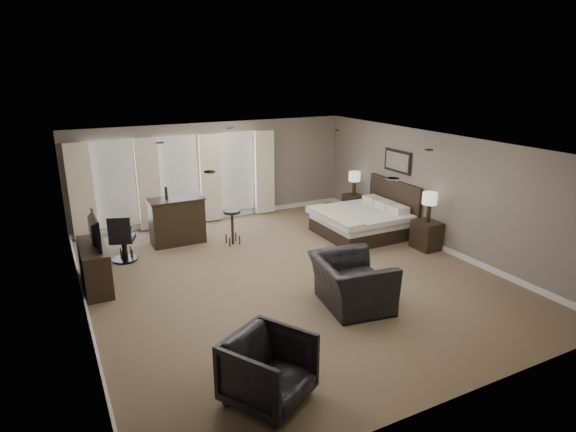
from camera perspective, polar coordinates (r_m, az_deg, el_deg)
name	(u,v)px	position (r m, az deg, el deg)	size (l,w,h in m)	color
room	(288,213)	(9.18, 0.03, 0.36)	(7.60, 8.60, 2.64)	brown
window_bay	(180,180)	(12.60, -12.68, 4.17)	(5.25, 0.20, 2.30)	silver
bed	(358,211)	(11.77, 8.25, 0.64)	(2.00, 1.91, 1.27)	silver
nightstand_near	(426,235)	(11.34, 16.09, -2.18)	(0.48, 0.59, 0.64)	black
nightstand_far	(353,205)	(13.49, 7.75, 1.30)	(0.43, 0.53, 0.58)	black
lamp_near	(429,207)	(11.15, 16.37, 1.01)	(0.33, 0.33, 0.67)	beige
lamp_far	(354,183)	(13.34, 7.85, 3.85)	(0.32, 0.32, 0.66)	beige
wall_art	(397,161)	(12.18, 12.82, 6.35)	(0.04, 0.96, 0.56)	slate
dresser	(95,267)	(9.69, -21.94, -5.59)	(0.46, 1.43, 0.83)	black
tv	(91,242)	(9.52, -22.27, -2.92)	(1.00, 0.58, 0.13)	black
armchair_near	(352,275)	(8.33, 7.56, -6.90)	(1.33, 0.87, 1.16)	black
armchair_far	(268,367)	(6.14, -2.33, -17.41)	(0.93, 0.87, 0.96)	black
bar_counter	(177,221)	(11.48, -13.02, -0.53)	(1.25, 0.65, 1.09)	black
bar_stool_left	(125,241)	(11.01, -18.74, -2.87)	(0.33, 0.33, 0.70)	black
bar_stool_right	(232,227)	(11.23, -6.61, -1.32)	(0.39, 0.39, 0.82)	black
desk_chair	(122,238)	(10.75, -19.02, -2.43)	(0.53, 0.53, 1.04)	black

